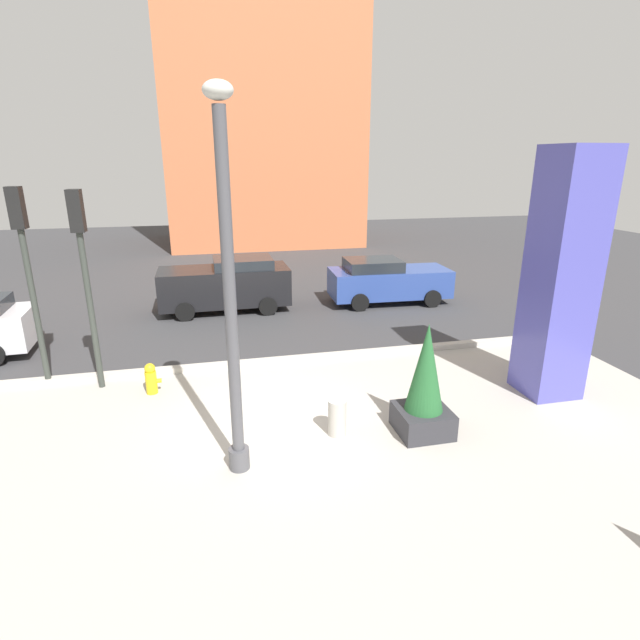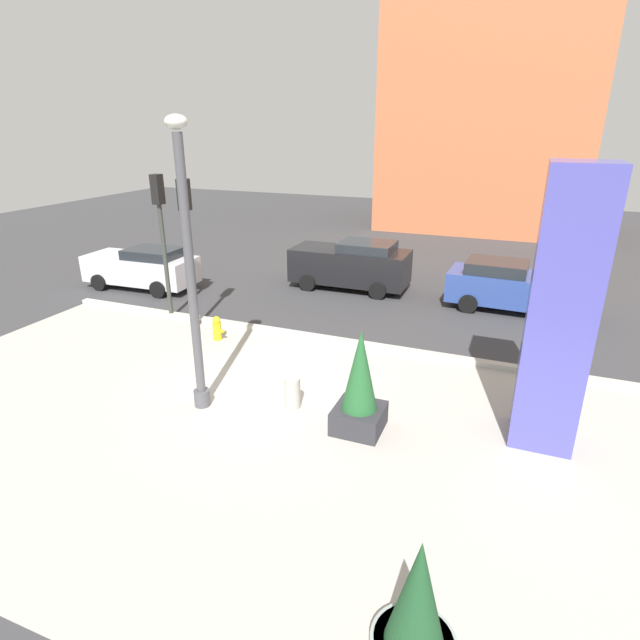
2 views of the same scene
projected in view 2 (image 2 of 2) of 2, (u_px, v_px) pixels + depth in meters
ground_plane at (325, 329)px, 16.17m from camera, size 60.00×60.00×0.00m
plaza_pavement at (224, 427)px, 10.97m from camera, size 18.00×10.00×0.02m
curb_strip at (315, 337)px, 15.38m from camera, size 18.00×0.24×0.16m
lamp_post at (191, 279)px, 10.72m from camera, size 0.44×0.44×6.26m
art_pillar_blue at (561, 314)px, 9.61m from camera, size 1.18×1.18×5.50m
potted_plant_near_left at (415, 625)px, 5.75m from camera, size 1.00×1.00×2.02m
potted_plant_curbside at (360, 388)px, 10.55m from camera, size 1.02×1.02×2.29m
fire_hydrant at (217, 328)px, 15.27m from camera, size 0.36×0.26×0.75m
concrete_bollard at (293, 393)px, 11.61m from camera, size 0.36×0.36×0.75m
traffic_light_far_side at (161, 224)px, 16.06m from camera, size 0.28×0.42×4.65m
traffic_light_corner at (187, 231)px, 15.26m from camera, size 0.28×0.42×4.60m
car_far_lane at (512, 286)px, 17.60m from camera, size 4.52×2.20×1.68m
car_curb_west at (351, 264)px, 19.90m from camera, size 4.54×2.11×1.89m
car_intersection at (142, 267)px, 19.97m from camera, size 4.45×2.05×1.63m
highrise_across_street at (499, 30)px, 29.03m from camera, size 11.60×8.98×22.15m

